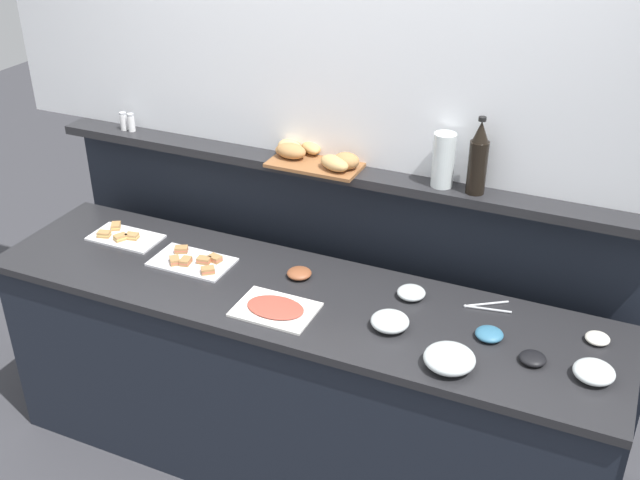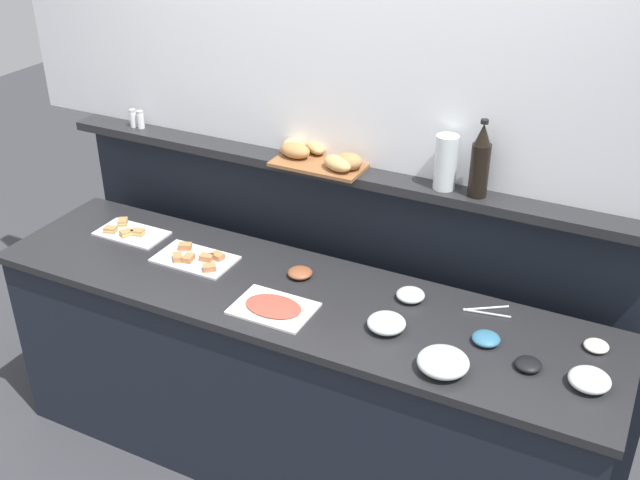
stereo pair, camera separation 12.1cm
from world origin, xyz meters
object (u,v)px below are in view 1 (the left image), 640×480
(sandwich_platter_front, at_px, (124,236))
(salt_shaker, at_px, (124,121))
(serving_tongs, at_px, (486,307))
(wine_bottle_dark, at_px, (478,159))
(glass_bowl_extra, at_px, (449,359))
(bread_basket, at_px, (312,155))
(pepper_shaker, at_px, (131,122))
(water_carafe, at_px, (443,160))
(condiment_bowl_dark, at_px, (299,273))
(sandwich_platter_side, at_px, (193,261))
(glass_bowl_small, at_px, (411,293))
(glass_bowl_large, at_px, (594,372))
(condiment_bowl_cream, at_px, (489,334))
(condiment_bowl_red, at_px, (533,358))
(cold_cuts_platter, at_px, (275,309))
(condiment_bowl_teal, at_px, (597,338))
(glass_bowl_medium, at_px, (390,322))

(sandwich_platter_front, height_order, salt_shaker, salt_shaker)
(serving_tongs, xyz_separation_m, wine_bottle_dark, (-0.14, 0.21, 0.52))
(glass_bowl_extra, xyz_separation_m, bread_basket, (-0.82, 0.64, 0.39))
(pepper_shaker, distance_m, water_carafe, 1.53)
(glass_bowl_extra, relative_size, pepper_shaker, 2.11)
(condiment_bowl_dark, height_order, salt_shaker, salt_shaker)
(sandwich_platter_side, relative_size, serving_tongs, 1.89)
(glass_bowl_small, relative_size, wine_bottle_dark, 0.36)
(condiment_bowl_dark, bearing_deg, pepper_shaker, 163.24)
(serving_tongs, xyz_separation_m, pepper_shaker, (-1.80, 0.22, 0.43))
(glass_bowl_large, height_order, glass_bowl_small, glass_bowl_large)
(bread_basket, bearing_deg, sandwich_platter_side, -134.64)
(condiment_bowl_cream, bearing_deg, serving_tongs, 106.18)
(condiment_bowl_red, xyz_separation_m, bread_basket, (-1.08, 0.49, 0.41))
(serving_tongs, relative_size, wine_bottle_dark, 0.59)
(salt_shaker, distance_m, water_carafe, 1.57)
(wine_bottle_dark, bearing_deg, serving_tongs, -56.77)
(bread_basket, bearing_deg, glass_bowl_extra, -37.82)
(glass_bowl_large, height_order, salt_shaker, salt_shaker)
(cold_cuts_platter, distance_m, condiment_bowl_red, 0.98)
(cold_cuts_platter, xyz_separation_m, condiment_bowl_teal, (1.18, 0.30, 0.01))
(glass_bowl_extra, distance_m, condiment_bowl_red, 0.30)
(condiment_bowl_dark, relative_size, bread_basket, 0.25)
(condiment_bowl_teal, xyz_separation_m, salt_shaker, (-2.27, 0.27, 0.41))
(glass_bowl_medium, xyz_separation_m, condiment_bowl_teal, (0.73, 0.23, -0.01))
(condiment_bowl_red, xyz_separation_m, serving_tongs, (-0.23, 0.28, -0.01))
(glass_bowl_large, xyz_separation_m, water_carafe, (-0.71, 0.50, 0.47))
(glass_bowl_large, height_order, condiment_bowl_dark, glass_bowl_large)
(sandwich_platter_side, bearing_deg, condiment_bowl_dark, 10.57)
(sandwich_platter_side, distance_m, glass_bowl_small, 0.96)
(condiment_bowl_red, bearing_deg, glass_bowl_medium, -179.06)
(glass_bowl_medium, bearing_deg, bread_basket, 137.88)
(glass_bowl_large, relative_size, pepper_shaker, 1.65)
(serving_tongs, bearing_deg, condiment_bowl_teal, -7.48)
(sandwich_platter_side, bearing_deg, condiment_bowl_cream, -0.69)
(sandwich_platter_front, relative_size, bread_basket, 0.77)
(glass_bowl_large, height_order, water_carafe, water_carafe)
(serving_tongs, xyz_separation_m, bread_basket, (-0.85, 0.21, 0.42))
(sandwich_platter_front, xyz_separation_m, glass_bowl_extra, (1.62, -0.30, 0.02))
(sandwich_platter_front, xyz_separation_m, water_carafe, (1.38, 0.33, 0.49))
(sandwich_platter_side, height_order, bread_basket, bread_basket)
(serving_tongs, relative_size, water_carafe, 0.83)
(cold_cuts_platter, relative_size, pepper_shaker, 3.62)
(condiment_bowl_dark, relative_size, wine_bottle_dark, 0.33)
(cold_cuts_platter, bearing_deg, condiment_bowl_cream, 11.38)
(glass_bowl_extra, bearing_deg, wine_bottle_dark, 99.23)
(sandwich_platter_side, relative_size, glass_bowl_small, 3.05)
(sandwich_platter_front, height_order, condiment_bowl_cream, same)
(sandwich_platter_front, bearing_deg, serving_tongs, 4.05)
(glass_bowl_medium, height_order, serving_tongs, glass_bowl_medium)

